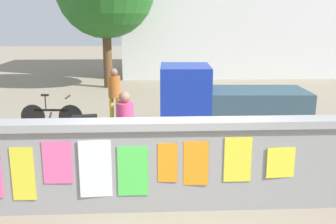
% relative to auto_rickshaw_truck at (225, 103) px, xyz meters
% --- Properties ---
extents(ground, '(60.00, 60.00, 0.00)m').
position_rel_auto_rickshaw_truck_xyz_m(ground, '(-1.48, 4.28, -0.90)').
color(ground, gray).
extents(poster_wall, '(7.81, 0.42, 1.46)m').
position_rel_auto_rickshaw_truck_xyz_m(poster_wall, '(-1.49, -3.73, -0.15)').
color(poster_wall, gray).
rests_on(poster_wall, ground).
extents(auto_rickshaw_truck, '(3.67, 1.69, 1.85)m').
position_rel_auto_rickshaw_truck_xyz_m(auto_rickshaw_truck, '(0.00, 0.00, 0.00)').
color(auto_rickshaw_truck, black).
rests_on(auto_rickshaw_truck, ground).
extents(motorcycle, '(1.89, 0.60, 0.87)m').
position_rel_auto_rickshaw_truck_xyz_m(motorcycle, '(-3.52, -0.73, -0.44)').
color(motorcycle, black).
rests_on(motorcycle, ground).
extents(bicycle_near, '(1.71, 0.44, 0.95)m').
position_rel_auto_rickshaw_truck_xyz_m(bicycle_near, '(-4.57, 1.18, -0.54)').
color(bicycle_near, black).
rests_on(bicycle_near, ground).
extents(person_walking, '(0.42, 0.42, 1.62)m').
position_rel_auto_rickshaw_truck_xyz_m(person_walking, '(-2.36, -2.14, 0.09)').
color(person_walking, '#3F994C').
rests_on(person_walking, ground).
extents(person_bystander, '(0.38, 0.38, 1.62)m').
position_rel_auto_rickshaw_truck_xyz_m(person_bystander, '(-2.85, 1.44, 0.09)').
color(person_bystander, yellow).
rests_on(person_bystander, ground).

